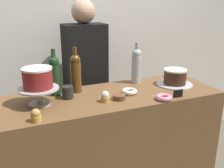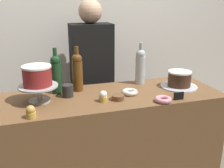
% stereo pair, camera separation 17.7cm
% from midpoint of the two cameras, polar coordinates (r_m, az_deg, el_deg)
% --- Properties ---
extents(back_wall, '(6.00, 0.05, 2.60)m').
position_cam_midpoint_polar(back_wall, '(2.51, -9.79, 11.29)').
color(back_wall, silver).
rests_on(back_wall, ground_plane).
extents(display_counter, '(1.55, 0.54, 0.96)m').
position_cam_midpoint_polar(display_counter, '(2.02, -2.61, -15.29)').
color(display_counter, brown).
rests_on(display_counter, ground_plane).
extents(cake_stand_pedestal, '(0.25, 0.25, 0.11)m').
position_cam_midpoint_polar(cake_stand_pedestal, '(1.70, -18.83, -1.98)').
color(cake_stand_pedestal, '#B2B2B7').
rests_on(cake_stand_pedestal, display_counter).
extents(white_layer_cake, '(0.18, 0.18, 0.13)m').
position_cam_midpoint_polar(white_layer_cake, '(1.67, -19.18, 1.25)').
color(white_layer_cake, maroon).
rests_on(white_layer_cake, cake_stand_pedestal).
extents(silver_serving_platter, '(0.28, 0.28, 0.01)m').
position_cam_midpoint_polar(silver_serving_platter, '(2.04, 11.32, -0.08)').
color(silver_serving_platter, silver).
rests_on(silver_serving_platter, display_counter).
extents(chocolate_round_cake, '(0.17, 0.17, 0.12)m').
position_cam_midpoint_polar(chocolate_round_cake, '(2.03, 11.43, 1.61)').
color(chocolate_round_cake, '#3D2619').
rests_on(chocolate_round_cake, silver_serving_platter).
extents(wine_bottle_amber, '(0.08, 0.08, 0.33)m').
position_cam_midpoint_polar(wine_bottle_amber, '(1.85, -10.80, 2.49)').
color(wine_bottle_amber, '#5B3814').
rests_on(wine_bottle_amber, display_counter).
extents(wine_bottle_green, '(0.08, 0.08, 0.33)m').
position_cam_midpoint_polar(wine_bottle_green, '(1.82, -15.37, 1.90)').
color(wine_bottle_green, '#193D1E').
rests_on(wine_bottle_green, display_counter).
extents(wine_bottle_clear, '(0.08, 0.08, 0.33)m').
position_cam_midpoint_polar(wine_bottle_clear, '(2.02, 2.97, 4.18)').
color(wine_bottle_clear, '#B2BCC1').
rests_on(wine_bottle_clear, display_counter).
extents(cupcake_caramel, '(0.06, 0.06, 0.07)m').
position_cam_midpoint_polar(cupcake_caramel, '(1.49, -19.89, -6.69)').
color(cupcake_caramel, gold).
rests_on(cupcake_caramel, display_counter).
extents(cupcake_vanilla, '(0.06, 0.06, 0.07)m').
position_cam_midpoint_polar(cupcake_vanilla, '(1.67, -4.56, -2.89)').
color(cupcake_vanilla, gold).
rests_on(cupcake_vanilla, display_counter).
extents(donut_sugar, '(0.11, 0.11, 0.03)m').
position_cam_midpoint_polar(donut_sugar, '(1.82, 1.10, -1.70)').
color(donut_sugar, silver).
rests_on(donut_sugar, display_counter).
extents(donut_pink, '(0.11, 0.11, 0.03)m').
position_cam_midpoint_polar(donut_pink, '(1.72, 8.60, -3.03)').
color(donut_pink, pink).
rests_on(donut_pink, display_counter).
extents(cookie_stack, '(0.08, 0.08, 0.03)m').
position_cam_midpoint_polar(cookie_stack, '(1.71, -1.35, -2.98)').
color(cookie_stack, brown).
rests_on(cookie_stack, display_counter).
extents(price_sign_chalkboard, '(0.07, 0.01, 0.05)m').
position_cam_midpoint_polar(price_sign_chalkboard, '(1.78, 11.74, -2.14)').
color(price_sign_chalkboard, black).
rests_on(price_sign_chalkboard, display_counter).
extents(coffee_cup_ceramic, '(0.08, 0.08, 0.09)m').
position_cam_midpoint_polar(coffee_cup_ceramic, '(1.76, -12.67, -1.87)').
color(coffee_cup_ceramic, '#282828').
rests_on(coffee_cup_ceramic, display_counter).
extents(barista_figure, '(0.36, 0.22, 1.60)m').
position_cam_midpoint_polar(barista_figure, '(2.34, -7.99, -0.71)').
color(barista_figure, black).
rests_on(barista_figure, ground_plane).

